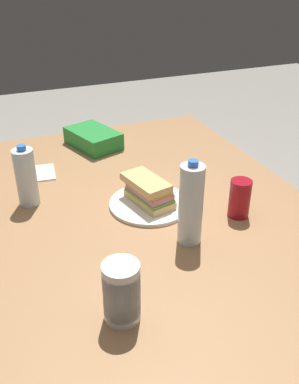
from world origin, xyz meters
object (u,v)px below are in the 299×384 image
object	(u,v)px
paper_plate	(149,204)
water_bottle_spare	(26,177)
sandwich	(148,191)
soda_can_red	(240,198)
dining_table	(132,236)
water_bottle_tall	(191,205)
plastic_cup_stack	(122,292)
chip_bag	(93,138)

from	to	relation	value
paper_plate	water_bottle_spare	xyz separation A→B (m)	(0.16, 0.36, 0.09)
sandwich	soda_can_red	xyz separation A→B (m)	(-0.16, -0.24, 0.01)
dining_table	water_bottle_tall	xyz separation A→B (m)	(-0.18, -0.11, 0.20)
water_bottle_tall	plastic_cup_stack	size ratio (longest dim) A/B	1.70
water_bottle_spare	sandwich	bearing A→B (deg)	-113.60
dining_table	water_bottle_tall	size ratio (longest dim) A/B	6.00
chip_bag	water_bottle_spare	bearing A→B (deg)	120.93
sandwich	chip_bag	bearing A→B (deg)	3.83
paper_plate	plastic_cup_stack	bearing A→B (deg)	150.72
dining_table	soda_can_red	distance (m)	0.36
paper_plate	soda_can_red	xyz separation A→B (m)	(-0.16, -0.23, 0.06)
sandwich	plastic_cup_stack	size ratio (longest dim) A/B	1.32
sandwich	water_bottle_spare	size ratio (longest dim) A/B	0.95
soda_can_red	plastic_cup_stack	xyz separation A→B (m)	(-0.27, 0.47, 0.01)
water_bottle_tall	water_bottle_spare	bearing A→B (deg)	45.88
dining_table	paper_plate	distance (m)	0.12
soda_can_red	plastic_cup_stack	bearing A→B (deg)	119.47
chip_bag	water_bottle_tall	world-z (taller)	water_bottle_tall
paper_plate	chip_bag	bearing A→B (deg)	4.09
plastic_cup_stack	water_bottle_tall	bearing A→B (deg)	-52.86
plastic_cup_stack	water_bottle_spare	world-z (taller)	water_bottle_spare
dining_table	chip_bag	world-z (taller)	chip_bag
sandwich	plastic_cup_stack	bearing A→B (deg)	151.17
soda_can_red	plastic_cup_stack	size ratio (longest dim) A/B	0.82
dining_table	chip_bag	bearing A→B (deg)	-3.81
paper_plate	water_bottle_tall	xyz separation A→B (m)	(-0.22, -0.03, 0.11)
water_bottle_tall	water_bottle_spare	world-z (taller)	water_bottle_tall
soda_can_red	paper_plate	bearing A→B (deg)	55.99
water_bottle_tall	soda_can_red	bearing A→B (deg)	-72.94
soda_can_red	water_bottle_tall	xyz separation A→B (m)	(-0.06, 0.20, 0.06)
sandwich	water_bottle_spare	bearing A→B (deg)	66.40
dining_table	chip_bag	xyz separation A→B (m)	(0.57, -0.04, 0.11)
paper_plate	sandwich	bearing A→B (deg)	39.64
plastic_cup_stack	water_bottle_spare	size ratio (longest dim) A/B	0.72
paper_plate	water_bottle_spare	bearing A→B (deg)	66.13
soda_can_red	water_bottle_spare	distance (m)	0.67
dining_table	sandwich	bearing A→B (deg)	-61.84
paper_plate	water_bottle_spare	distance (m)	0.40
water_bottle_tall	plastic_cup_stack	distance (m)	0.34
chip_bag	water_bottle_spare	distance (m)	0.50
chip_bag	plastic_cup_stack	bearing A→B (deg)	149.58
sandwich	paper_plate	bearing A→B (deg)	-140.36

